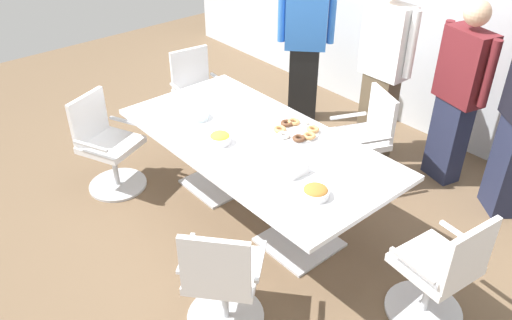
% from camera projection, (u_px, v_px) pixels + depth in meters
% --- Properties ---
extents(ground_plane, '(10.00, 10.00, 0.01)m').
position_uv_depth(ground_plane, '(256.00, 212.00, 4.63)').
color(ground_plane, brown).
extents(back_wall, '(8.00, 0.10, 2.80)m').
position_uv_depth(back_wall, '(438.00, 4.00, 5.17)').
color(back_wall, silver).
rests_on(back_wall, ground).
extents(conference_table, '(2.40, 1.20, 0.75)m').
position_uv_depth(conference_table, '(256.00, 152.00, 4.29)').
color(conference_table, silver).
rests_on(conference_table, ground).
extents(office_chair_0, '(0.61, 0.61, 0.91)m').
position_uv_depth(office_chair_0, '(198.00, 97.00, 5.64)').
color(office_chair_0, silver).
rests_on(office_chair_0, ground).
extents(office_chair_1, '(0.71, 0.71, 0.91)m').
position_uv_depth(office_chair_1, '(107.00, 148.00, 4.75)').
color(office_chair_1, silver).
rests_on(office_chair_1, ground).
extents(office_chair_2, '(0.76, 0.76, 0.91)m').
position_uv_depth(office_chair_2, '(222.00, 282.00, 3.37)').
color(office_chair_2, silver).
rests_on(office_chair_2, ground).
extents(office_chair_3, '(0.60, 0.60, 0.91)m').
position_uv_depth(office_chair_3, '(440.00, 274.00, 3.43)').
color(office_chair_3, silver).
rests_on(office_chair_3, ground).
extents(office_chair_4, '(0.71, 0.71, 0.91)m').
position_uv_depth(office_chair_4, '(363.00, 143.00, 4.83)').
color(office_chair_4, silver).
rests_on(office_chair_4, ground).
extents(person_standing_0, '(0.50, 0.48, 1.79)m').
position_uv_depth(person_standing_0, '(305.00, 41.00, 5.61)').
color(person_standing_0, black).
rests_on(person_standing_0, ground).
extents(person_standing_1, '(0.61, 0.24, 1.84)m').
position_uv_depth(person_standing_1, '(384.00, 66.00, 4.93)').
color(person_standing_1, brown).
rests_on(person_standing_1, ground).
extents(person_standing_2, '(0.61, 0.33, 1.73)m').
position_uv_depth(person_standing_2, '(459.00, 93.00, 4.61)').
color(person_standing_2, '#232842').
rests_on(person_standing_2, ground).
extents(snack_bowl_chips_yellow, '(0.18, 0.18, 0.10)m').
position_uv_depth(snack_bowl_chips_yellow, '(220.00, 138.00, 4.15)').
color(snack_bowl_chips_yellow, white).
rests_on(snack_bowl_chips_yellow, conference_table).
extents(snack_bowl_pretzels, '(0.19, 0.19, 0.08)m').
position_uv_depth(snack_bowl_pretzels, '(316.00, 192.00, 3.56)').
color(snack_bowl_pretzels, white).
rests_on(snack_bowl_pretzels, conference_table).
extents(donut_platter, '(0.39, 0.39, 0.04)m').
position_uv_depth(donut_platter, '(297.00, 130.00, 4.30)').
color(donut_platter, white).
rests_on(donut_platter, conference_table).
extents(plate_stack, '(0.22, 0.22, 0.05)m').
position_uv_depth(plate_stack, '(197.00, 115.00, 4.51)').
color(plate_stack, white).
rests_on(plate_stack, conference_table).
extents(napkin_pile, '(0.18, 0.18, 0.07)m').
position_uv_depth(napkin_pile, '(293.00, 168.00, 3.81)').
color(napkin_pile, white).
rests_on(napkin_pile, conference_table).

